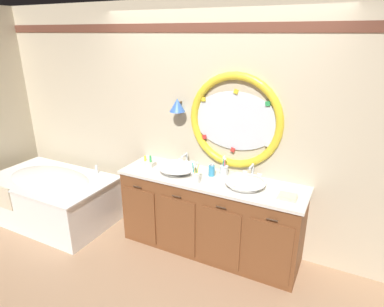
# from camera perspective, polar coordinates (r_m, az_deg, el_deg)

# --- Properties ---
(ground_plane) EXTENTS (14.00, 14.00, 0.00)m
(ground_plane) POSITION_cam_1_polar(r_m,az_deg,el_deg) (3.68, -0.85, -17.89)
(ground_plane) COLOR tan
(back_wall_assembly) EXTENTS (6.40, 0.26, 2.60)m
(back_wall_assembly) POSITION_cam_1_polar(r_m,az_deg,el_deg) (3.55, 3.71, 4.50)
(back_wall_assembly) COLOR beige
(back_wall_assembly) RESTS_ON ground_plane
(vanity_counter) EXTENTS (1.97, 0.59, 0.86)m
(vanity_counter) POSITION_cam_1_polar(r_m,az_deg,el_deg) (3.59, 3.08, -10.59)
(vanity_counter) COLOR brown
(vanity_counter) RESTS_ON ground_plane
(bathtub) EXTENTS (1.54, 0.92, 0.69)m
(bathtub) POSITION_cam_1_polar(r_m,az_deg,el_deg) (4.52, -23.13, -6.61)
(bathtub) COLOR white
(bathtub) RESTS_ON ground_plane
(sink_basin_left) EXTENTS (0.41, 0.41, 0.13)m
(sink_basin_left) POSITION_cam_1_polar(r_m,az_deg,el_deg) (3.50, -2.66, -2.38)
(sink_basin_left) COLOR white
(sink_basin_left) RESTS_ON vanity_counter
(sink_basin_right) EXTENTS (0.40, 0.40, 0.11)m
(sink_basin_right) POSITION_cam_1_polar(r_m,az_deg,el_deg) (3.23, 9.27, -4.87)
(sink_basin_right) COLOR white
(sink_basin_right) RESTS_ON vanity_counter
(faucet_set_left) EXTENTS (0.21, 0.14, 0.16)m
(faucet_set_left) POSITION_cam_1_polar(r_m,az_deg,el_deg) (3.68, -0.99, -1.26)
(faucet_set_left) COLOR silver
(faucet_set_left) RESTS_ON vanity_counter
(faucet_set_right) EXTENTS (0.21, 0.14, 0.17)m
(faucet_set_right) POSITION_cam_1_polar(r_m,az_deg,el_deg) (3.41, 10.42, -3.31)
(faucet_set_right) COLOR silver
(faucet_set_right) RESTS_ON vanity_counter
(toothbrush_holder_left) EXTENTS (0.09, 0.09, 0.22)m
(toothbrush_holder_left) POSITION_cam_1_polar(r_m,az_deg,el_deg) (3.28, 0.59, -4.08)
(toothbrush_holder_left) COLOR white
(toothbrush_holder_left) RESTS_ON vanity_counter
(toothbrush_holder_right) EXTENTS (0.10, 0.10, 0.21)m
(toothbrush_holder_right) POSITION_cam_1_polar(r_m,az_deg,el_deg) (3.47, 5.58, -2.81)
(toothbrush_holder_right) COLOR silver
(toothbrush_holder_right) RESTS_ON vanity_counter
(soap_dispenser) EXTENTS (0.07, 0.07, 0.14)m
(soap_dispenser) POSITION_cam_1_polar(r_m,az_deg,el_deg) (3.43, 3.43, -2.92)
(soap_dispenser) COLOR #388EBC
(soap_dispenser) RESTS_ON vanity_counter
(folded_hand_towel) EXTENTS (0.17, 0.13, 0.03)m
(folded_hand_towel) POSITION_cam_1_polar(r_m,az_deg,el_deg) (3.12, 16.29, -7.22)
(folded_hand_towel) COLOR beige
(folded_hand_towel) RESTS_ON vanity_counter
(toiletry_basket) EXTENTS (0.16, 0.10, 0.12)m
(toiletry_basket) POSITION_cam_1_polar(r_m,az_deg,el_deg) (3.73, -7.66, -1.64)
(toiletry_basket) COLOR beige
(toiletry_basket) RESTS_ON vanity_counter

